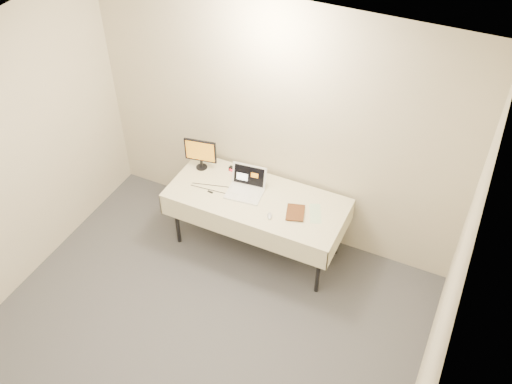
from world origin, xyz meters
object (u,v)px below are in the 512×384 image
at_px(table, 257,202).
at_px(book, 287,204).
at_px(monitor, 201,152).
at_px(laptop, 246,186).

xyz_separation_m(table, book, (0.37, -0.08, 0.18)).
height_order(monitor, book, monitor).
relative_size(laptop, monitor, 1.11).
height_order(laptop, book, laptop).
bearing_deg(laptop, table, -25.19).
bearing_deg(table, monitor, 166.22).
xyz_separation_m(laptop, book, (0.51, -0.13, 0.06)).
relative_size(table, laptop, 4.61).
bearing_deg(table, book, -12.29).
bearing_deg(monitor, book, -23.26).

